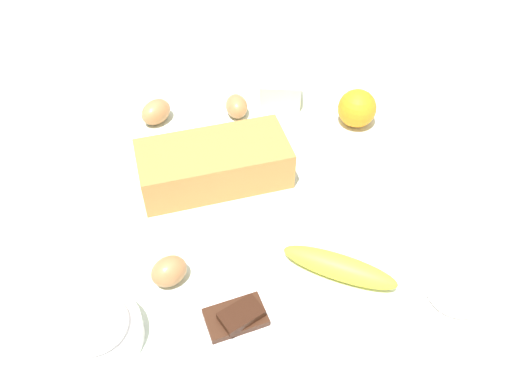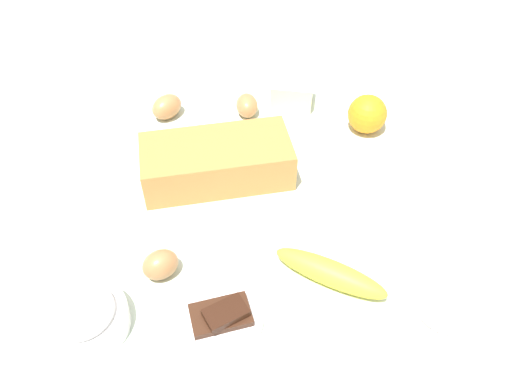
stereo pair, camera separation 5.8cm
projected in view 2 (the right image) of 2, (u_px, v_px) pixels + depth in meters
ground_plane at (256, 202)px, 0.98m from camera, size 2.40×2.40×0.02m
loaf_pan at (217, 161)px, 0.98m from camera, size 0.29×0.17×0.08m
flour_bowl at (443, 313)px, 0.77m from camera, size 0.12×0.12×0.06m
sugar_bowl at (83, 317)px, 0.76m from camera, size 0.13×0.13×0.06m
banana at (330, 273)px, 0.83m from camera, size 0.19×0.13×0.04m
orange_fruit at (367, 114)px, 1.08m from camera, size 0.08×0.08×0.08m
butter_block at (292, 94)px, 1.15m from camera, size 0.10×0.08×0.06m
egg_near_butter at (247, 105)px, 1.13m from camera, size 0.05×0.07×0.05m
egg_beside_bowl at (167, 107)px, 1.13m from camera, size 0.09×0.09×0.05m
egg_loose at (160, 264)px, 0.83m from camera, size 0.08×0.07×0.05m
chocolate_plate at (221, 317)px, 0.78m from camera, size 0.13×0.13×0.03m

